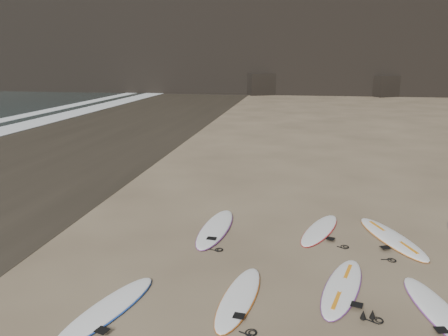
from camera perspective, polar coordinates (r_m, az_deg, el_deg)
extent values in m
plane|color=#897559|center=(8.74, 17.30, -15.67)|extent=(240.00, 240.00, 0.00)
cube|color=#383026|center=(21.51, -23.72, 1.60)|extent=(12.00, 200.00, 0.01)
cube|color=black|center=(53.42, 19.88, 10.08)|extent=(4.23, 4.46, 2.33)
cube|color=black|center=(52.82, 4.52, 10.92)|extent=(4.49, 4.76, 2.49)
ellipsoid|color=white|center=(8.19, -14.95, -17.30)|extent=(1.27, 2.51, 0.09)
ellipsoid|color=white|center=(8.26, 1.99, -16.47)|extent=(0.85, 2.38, 0.08)
ellipsoid|color=white|center=(8.87, 15.20, -14.71)|extent=(1.23, 2.53, 0.09)
ellipsoid|color=white|center=(8.71, 26.17, -16.34)|extent=(1.03, 2.40, 0.08)
ellipsoid|color=white|center=(11.22, -1.12, -7.81)|extent=(0.83, 2.76, 0.10)
ellipsoid|color=white|center=(11.39, 12.41, -7.85)|extent=(1.32, 2.40, 0.08)
ellipsoid|color=white|center=(11.40, 21.08, -8.47)|extent=(1.59, 2.74, 0.10)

